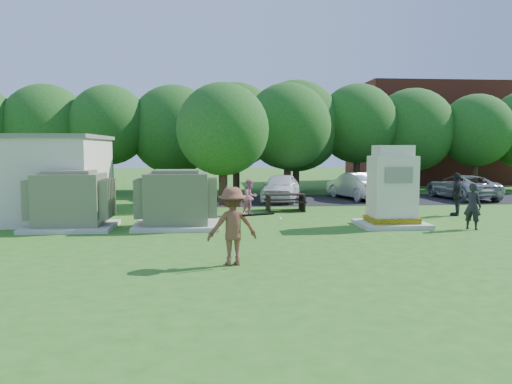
{
  "coord_description": "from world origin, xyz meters",
  "views": [
    {
      "loc": [
        -1.52,
        -13.41,
        2.83
      ],
      "look_at": [
        0.0,
        4.0,
        1.3
      ],
      "focal_mm": 35.0,
      "sensor_mm": 36.0,
      "label": 1
    }
  ],
  "objects": [
    {
      "name": "batter",
      "position": [
        -1.05,
        -1.43,
        0.95
      ],
      "size": [
        1.33,
        0.91,
        1.9
      ],
      "primitive_type": "imported",
      "rotation": [
        0.0,
        0.0,
        3.32
      ],
      "color": "brown",
      "rests_on": "ground"
    },
    {
      "name": "generator_cabinet",
      "position": [
        4.95,
        4.05,
        1.29
      ],
      "size": [
        2.42,
        1.98,
        2.94
      ],
      "color": "beige",
      "rests_on": "ground"
    },
    {
      "name": "ground",
      "position": [
        0.0,
        0.0,
        0.0
      ],
      "size": [
        120.0,
        120.0,
        0.0
      ],
      "primitive_type": "plane",
      "color": "#2D6619",
      "rests_on": "ground"
    },
    {
      "name": "person_by_generator",
      "position": [
        7.52,
        3.16,
        0.82
      ],
      "size": [
        0.7,
        0.69,
        1.64
      ],
      "primitive_type": "imported",
      "rotation": [
        0.0,
        0.0,
        2.4
      ],
      "color": "black",
      "rests_on": "ground"
    },
    {
      "name": "car_dark",
      "position": [
        7.76,
        13.68,
        0.72
      ],
      "size": [
        2.13,
        4.99,
        1.43
      ],
      "primitive_type": "imported",
      "rotation": [
        0.0,
        0.0,
        -0.02
      ],
      "color": "black",
      "rests_on": "ground"
    },
    {
      "name": "transformer_left",
      "position": [
        -6.5,
        4.5,
        0.97
      ],
      "size": [
        3.0,
        2.4,
        2.07
      ],
      "color": "beige",
      "rests_on": "ground"
    },
    {
      "name": "car_silver_b",
      "position": [
        12.38,
        13.3,
        0.68
      ],
      "size": [
        2.63,
        5.03,
        1.35
      ],
      "primitive_type": "imported",
      "rotation": [
        0.0,
        0.0,
        3.22
      ],
      "color": "#B2B2B7",
      "rests_on": "ground"
    },
    {
      "name": "person_at_picnic",
      "position": [
        0.06,
        7.59,
        0.77
      ],
      "size": [
        0.94,
        0.92,
        1.53
      ],
      "primitive_type": "imported",
      "rotation": [
        0.0,
        0.0,
        0.7
      ],
      "color": "#CB6B8C",
      "rests_on": "ground"
    },
    {
      "name": "car_silver_a",
      "position": [
        6.49,
        13.74,
        0.75
      ],
      "size": [
        2.63,
        4.8,
        1.5
      ],
      "primitive_type": "imported",
      "rotation": [
        0.0,
        0.0,
        3.38
      ],
      "color": "silver",
      "rests_on": "ground"
    },
    {
      "name": "batting_equipment",
      "position": [
        -0.44,
        -1.55,
        1.22
      ],
      "size": [
        1.19,
        0.37,
        0.21
      ],
      "color": "black",
      "rests_on": "ground"
    },
    {
      "name": "tree_row",
      "position": [
        1.75,
        18.5,
        4.15
      ],
      "size": [
        41.3,
        13.3,
        7.3
      ],
      "color": "#47301E",
      "rests_on": "ground"
    },
    {
      "name": "car_white",
      "position": [
        2.13,
        13.02,
        0.75
      ],
      "size": [
        2.84,
        4.68,
        1.49
      ],
      "primitive_type": "imported",
      "rotation": [
        0.0,
        0.0,
        -0.27
      ],
      "color": "white",
      "rests_on": "ground"
    },
    {
      "name": "transformer_right",
      "position": [
        -2.8,
        4.5,
        0.97
      ],
      "size": [
        3.0,
        2.4,
        2.07
      ],
      "color": "beige",
      "rests_on": "ground"
    },
    {
      "name": "picnic_table",
      "position": [
        1.76,
        8.96,
        0.48
      ],
      "size": [
        1.81,
        1.35,
        0.77
      ],
      "color": "black",
      "rests_on": "ground"
    },
    {
      "name": "person_walking_right",
      "position": [
        8.72,
        6.67,
        0.91
      ],
      "size": [
        0.99,
        1.12,
        1.81
      ],
      "primitive_type": "imported",
      "rotation": [
        0.0,
        0.0,
        4.07
      ],
      "color": "black",
      "rests_on": "ground"
    },
    {
      "name": "parking_strip",
      "position": [
        7.0,
        13.5,
        0.01
      ],
      "size": [
        20.0,
        6.0,
        0.01
      ],
      "primitive_type": "cube",
      "color": "#232326",
      "rests_on": "ground"
    },
    {
      "name": "brick_building",
      "position": [
        18.0,
        27.0,
        4.0
      ],
      "size": [
        15.0,
        8.0,
        8.0
      ],
      "primitive_type": "cube",
      "color": "maroon",
      "rests_on": "ground"
    }
  ]
}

